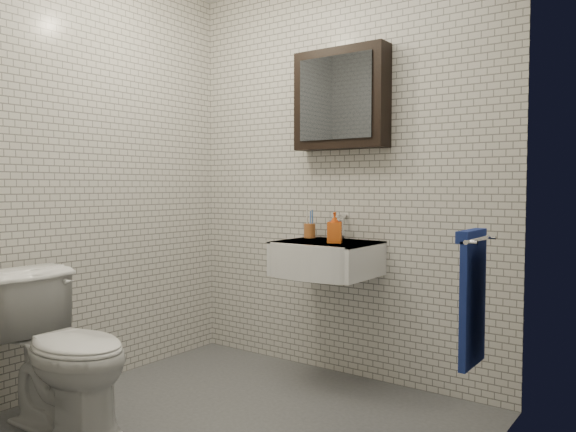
# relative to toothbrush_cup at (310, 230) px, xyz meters

# --- Properties ---
(ground) EXTENTS (2.20, 2.00, 0.01)m
(ground) POSITION_rel_toothbrush_cup_xyz_m (0.16, -0.91, -0.89)
(ground) COLOR #4B4D53
(ground) RESTS_ON ground
(room_shell) EXTENTS (2.22, 2.02, 2.51)m
(room_shell) POSITION_rel_toothbrush_cup_xyz_m (0.16, -0.91, 0.57)
(room_shell) COLOR silver
(room_shell) RESTS_ON ground
(washbasin) EXTENTS (0.55, 0.50, 0.20)m
(washbasin) POSITION_rel_toothbrush_cup_xyz_m (0.21, -0.18, -0.14)
(washbasin) COLOR white
(washbasin) RESTS_ON room_shell
(faucet) EXTENTS (0.06, 0.20, 0.15)m
(faucet) POSITION_rel_toothbrush_cup_xyz_m (0.21, 0.02, 0.02)
(faucet) COLOR silver
(faucet) RESTS_ON washbasin
(mirror_cabinet) EXTENTS (0.60, 0.15, 0.60)m
(mirror_cabinet) POSITION_rel_toothbrush_cup_xyz_m (0.21, 0.01, 0.80)
(mirror_cabinet) COLOR black
(mirror_cabinet) RESTS_ON room_shell
(towel_rail) EXTENTS (0.09, 0.30, 0.58)m
(towel_rail) POSITION_rel_toothbrush_cup_xyz_m (1.21, -0.56, -0.18)
(towel_rail) COLOR silver
(towel_rail) RESTS_ON room_shell
(toothbrush_cup) EXTENTS (0.09, 0.09, 0.20)m
(toothbrush_cup) POSITION_rel_toothbrush_cup_xyz_m (0.00, 0.00, 0.00)
(toothbrush_cup) COLOR #B3632C
(toothbrush_cup) RESTS_ON washbasin
(soap_bottle) EXTENTS (0.11, 0.11, 0.18)m
(soap_bottle) POSITION_rel_toothbrush_cup_xyz_m (0.30, -0.18, 0.04)
(soap_bottle) COLOR orange
(soap_bottle) RESTS_ON washbasin
(toilet) EXTENTS (0.76, 0.46, 0.76)m
(toilet) POSITION_rel_toothbrush_cup_xyz_m (-0.48, -1.41, -0.52)
(toilet) COLOR white
(toilet) RESTS_ON ground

